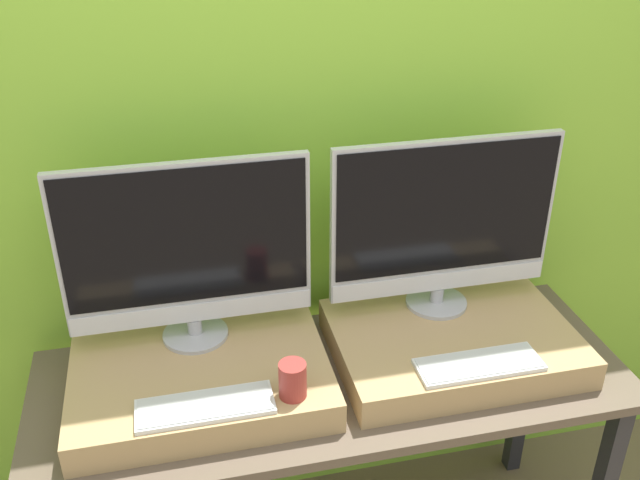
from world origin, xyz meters
name	(u,v)px	position (x,y,z in m)	size (l,w,h in m)	color
wall_back	(303,150)	(0.00, 0.68, 1.30)	(8.00, 0.04, 2.60)	#8CC638
workbench	(332,401)	(0.00, 0.31, 0.68)	(1.66, 0.61, 0.77)	brown
wooden_riser_left	(201,379)	(-0.36, 0.32, 0.81)	(0.68, 0.48, 0.09)	tan
monitor_left	(187,250)	(-0.36, 0.46, 1.13)	(0.66, 0.18, 0.53)	#B2B2B7
keyboard_left	(205,406)	(-0.36, 0.15, 0.86)	(0.34, 0.12, 0.01)	silver
mug	(293,380)	(-0.14, 0.15, 0.90)	(0.07, 0.07, 0.10)	#9E332D
wooden_riser_right	(452,342)	(0.36, 0.32, 0.81)	(0.68, 0.48, 0.09)	tan
monitor_right	(444,222)	(0.36, 0.46, 1.13)	(0.66, 0.18, 0.53)	#B2B2B7
keyboard_right	(479,364)	(0.36, 0.15, 0.86)	(0.34, 0.12, 0.01)	silver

